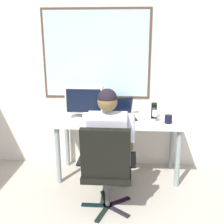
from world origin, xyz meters
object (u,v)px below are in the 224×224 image
desk (118,127)px  desk_speaker (154,111)px  person_seated (109,144)px  wine_glass (155,114)px  office_chair (107,165)px  laptop (122,112)px  coffee_mug (168,119)px  crt_monitor (85,99)px

desk → desk_speaker: 0.48m
person_seated → wine_glass: size_ratio=9.24×
office_chair → wine_glass: size_ratio=6.95×
person_seated → laptop: size_ratio=3.05×
laptop → person_seated: bearing=-100.5°
desk → coffee_mug: (0.58, -0.12, 0.15)m
desk → laptop: (0.04, 0.09, 0.16)m
coffee_mug → office_chair: bearing=-135.0°
crt_monitor → laptop: crt_monitor is taller
office_chair → coffee_mug: office_chair is taller
desk → crt_monitor: (-0.41, 0.05, 0.33)m
laptop → wine_glass: bearing=-22.7°
coffee_mug → laptop: bearing=158.6°
crt_monitor → desk_speaker: bearing=2.1°
wine_glass → desk: bearing=170.1°
desk → person_seated: bearing=-98.1°
office_chair → desk_speaker: (0.52, 0.87, 0.32)m
person_seated → wine_glass: (0.51, 0.46, 0.20)m
crt_monitor → wine_glass: size_ratio=3.35×
wine_glass → desk_speaker: bearing=89.8°
crt_monitor → desk: bearing=-7.4°
office_chair → coffee_mug: 0.98m
desk → wine_glass: (0.44, -0.08, 0.19)m
person_seated → crt_monitor: person_seated is taller
coffee_mug → wine_glass: bearing=162.2°
crt_monitor → coffee_mug: 1.03m
person_seated → wine_glass: bearing=41.8°
desk_speaker → office_chair: bearing=-120.7°
office_chair → desk_speaker: bearing=59.3°
desk → crt_monitor: 0.53m
crt_monitor → desk_speaker: size_ratio=2.43×
laptop → coffee_mug: 0.59m
wine_glass → desk_speaker: desk_speaker is taller
crt_monitor → office_chair: bearing=-68.5°
person_seated → crt_monitor: 0.76m
laptop → desk_speaker: (0.40, -0.01, 0.03)m
wine_glass → desk_speaker: (0.00, 0.16, 0.00)m
desk → laptop: bearing=66.7°
wine_glass → coffee_mug: (0.15, -0.05, -0.04)m
person_seated → coffee_mug: size_ratio=12.85×
desk → coffee_mug: bearing=-12.0°
wine_glass → coffee_mug: bearing=-17.8°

